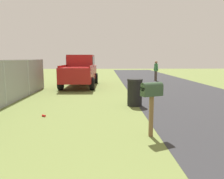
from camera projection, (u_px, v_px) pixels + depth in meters
mailbox at (152, 93)px, 4.92m from camera, size 0.38×0.55×1.30m
pickup_truck at (80, 70)px, 14.20m from camera, size 5.21×2.19×2.09m
trash_bin at (135, 92)px, 8.29m from camera, size 0.60×0.60×1.06m
pedestrian at (156, 69)px, 17.28m from camera, size 0.47×0.31×1.65m
litter_can_midfield_b at (44, 116)px, 6.76m from camera, size 0.12×0.14×0.07m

